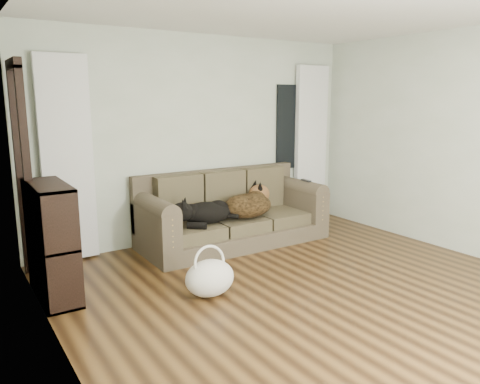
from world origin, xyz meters
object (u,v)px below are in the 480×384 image
dog_shepherd (249,205)px  tote_bag (210,279)px  dog_black_lab (204,213)px  bookshelf (52,245)px  sofa (234,209)px

dog_shepherd → tote_bag: bearing=32.7°
dog_black_lab → dog_shepherd: 0.64m
bookshelf → dog_shepherd: bearing=8.4°
tote_bag → bookshelf: size_ratio=0.45×
sofa → dog_shepherd: size_ratio=3.21×
sofa → dog_shepherd: sofa is taller
dog_black_lab → dog_shepherd: bearing=15.8°
dog_shepherd → bookshelf: size_ratio=0.69×
sofa → tote_bag: sofa is taller
dog_black_lab → bookshelf: (-1.78, -0.39, 0.02)m
dog_black_lab → tote_bag: size_ratio=1.29×
dog_black_lab → tote_bag: (-0.57, -1.16, -0.32)m
dog_shepherd → tote_bag: size_ratio=1.54×
sofa → dog_black_lab: sofa is taller
bookshelf → sofa: bearing=11.1°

